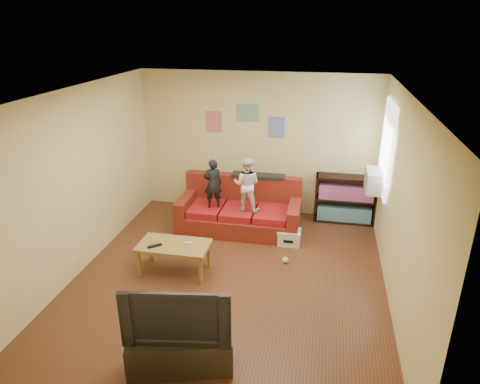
% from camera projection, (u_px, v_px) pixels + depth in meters
% --- Properties ---
extents(room_shell, '(4.52, 5.02, 2.72)m').
position_uv_depth(room_shell, '(228.00, 193.00, 5.85)').
color(room_shell, brown).
rests_on(room_shell, ground).
extents(sofa, '(2.16, 0.99, 0.95)m').
position_uv_depth(sofa, '(240.00, 212.00, 7.75)').
color(sofa, maroon).
rests_on(sofa, ground).
extents(child_a, '(0.38, 0.31, 0.89)m').
position_uv_depth(child_a, '(213.00, 184.00, 7.45)').
color(child_a, black).
rests_on(child_a, sofa).
extents(child_b, '(0.48, 0.38, 0.95)m').
position_uv_depth(child_b, '(247.00, 184.00, 7.33)').
color(child_b, white).
rests_on(child_b, sofa).
extents(coffee_table, '(1.05, 0.58, 0.47)m').
position_uv_depth(coffee_table, '(174.00, 248.00, 6.34)').
color(coffee_table, olive).
rests_on(coffee_table, ground).
extents(remote, '(0.20, 0.17, 0.02)m').
position_uv_depth(remote, '(155.00, 246.00, 6.25)').
color(remote, black).
rests_on(remote, coffee_table).
extents(game_controller, '(0.13, 0.06, 0.03)m').
position_uv_depth(game_controller, '(188.00, 243.00, 6.32)').
color(game_controller, silver).
rests_on(game_controller, coffee_table).
extents(bookshelf, '(1.12, 0.34, 0.90)m').
position_uv_depth(bookshelf, '(345.00, 201.00, 7.98)').
color(bookshelf, black).
rests_on(bookshelf, ground).
extents(window, '(0.04, 1.08, 1.48)m').
position_uv_depth(window, '(386.00, 149.00, 6.83)').
color(window, white).
rests_on(window, room_shell).
extents(ac_unit, '(0.28, 0.55, 0.35)m').
position_uv_depth(ac_unit, '(375.00, 181.00, 7.06)').
color(ac_unit, '#B7B2A3').
rests_on(ac_unit, window).
extents(artwork_left, '(0.30, 0.01, 0.40)m').
position_uv_depth(artwork_left, '(214.00, 122.00, 8.11)').
color(artwork_left, '#D87266').
rests_on(artwork_left, room_shell).
extents(artwork_center, '(0.42, 0.01, 0.32)m').
position_uv_depth(artwork_center, '(247.00, 113.00, 7.91)').
color(artwork_center, '#72B27F').
rests_on(artwork_center, room_shell).
extents(artwork_right, '(0.30, 0.01, 0.38)m').
position_uv_depth(artwork_right, '(277.00, 127.00, 7.91)').
color(artwork_right, '#727FCC').
rests_on(artwork_right, room_shell).
extents(file_box, '(0.39, 0.29, 0.27)m').
position_uv_depth(file_box, '(289.00, 237.00, 7.24)').
color(file_box, white).
rests_on(file_box, ground).
extents(tv_stand, '(1.18, 0.68, 0.42)m').
position_uv_depth(tv_stand, '(180.00, 354.00, 4.61)').
color(tv_stand, '#3A2F23').
rests_on(tv_stand, ground).
extents(television, '(1.14, 0.33, 0.65)m').
position_uv_depth(television, '(177.00, 313.00, 4.41)').
color(television, black).
rests_on(television, tv_stand).
extents(tissue, '(0.13, 0.13, 0.10)m').
position_uv_depth(tissue, '(285.00, 260.00, 6.71)').
color(tissue, silver).
rests_on(tissue, ground).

